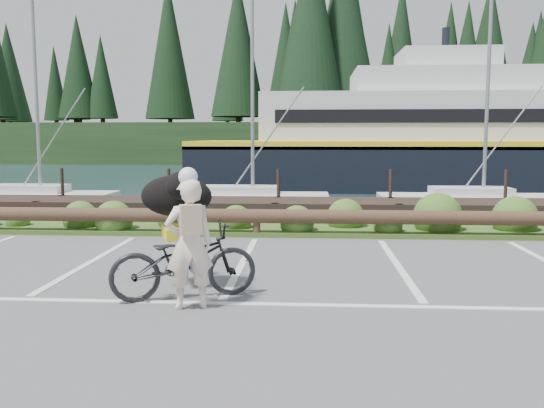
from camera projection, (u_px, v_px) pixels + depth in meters
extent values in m
plane|color=#4E4E51|center=(225.00, 295.00, 7.77)|extent=(72.00, 72.00, 0.00)
plane|color=#172D38|center=(298.00, 172.00, 55.48)|extent=(160.00, 160.00, 0.00)
cube|color=#3D5B21|center=(260.00, 229.00, 13.01)|extent=(34.00, 1.60, 0.10)
imported|color=black|center=(184.00, 261.00, 7.55)|extent=(2.04, 1.32, 1.01)
imported|color=#F6E5D0|center=(189.00, 244.00, 7.09)|extent=(0.69, 0.58, 1.62)
ellipsoid|color=black|center=(176.00, 196.00, 8.04)|extent=(0.82, 1.11, 0.58)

